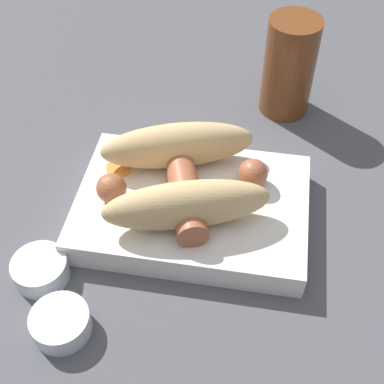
{
  "coord_description": "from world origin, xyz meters",
  "views": [
    {
      "loc": [
        0.06,
        -0.37,
        0.46
      ],
      "look_at": [
        0.0,
        0.0,
        0.04
      ],
      "focal_mm": 50.0,
      "sensor_mm": 36.0,
      "label": 1
    }
  ],
  "objects": [
    {
      "name": "condiment_cup_near",
      "position": [
        -0.14,
        -0.1,
        0.01
      ],
      "size": [
        0.06,
        0.06,
        0.02
      ],
      "color": "silver",
      "rests_on": "ground_plane"
    },
    {
      "name": "pickled_veggies",
      "position": [
        -0.08,
        0.04,
        0.03
      ],
      "size": [
        0.04,
        0.07,
        0.0
      ],
      "color": "orange",
      "rests_on": "food_tray"
    },
    {
      "name": "food_tray",
      "position": [
        0.0,
        0.0,
        0.02
      ],
      "size": [
        0.25,
        0.17,
        0.03
      ],
      "color": "silver",
      "rests_on": "ground_plane"
    },
    {
      "name": "sausage",
      "position": [
        -0.01,
        0.01,
        0.05
      ],
      "size": [
        0.18,
        0.15,
        0.03
      ],
      "color": "#9E5638",
      "rests_on": "food_tray"
    },
    {
      "name": "ground_plane",
      "position": [
        0.0,
        0.0,
        0.0
      ],
      "size": [
        3.0,
        3.0,
        0.0
      ],
      "primitive_type": "plane",
      "color": "#4C4C51"
    },
    {
      "name": "condiment_cup_far",
      "position": [
        -0.1,
        -0.15,
        0.01
      ],
      "size": [
        0.06,
        0.06,
        0.02
      ],
      "color": "silver",
      "rests_on": "ground_plane"
    },
    {
      "name": "drink_glass",
      "position": [
        0.09,
        0.21,
        0.07
      ],
      "size": [
        0.07,
        0.07,
        0.13
      ],
      "color": "brown",
      "rests_on": "ground_plane"
    },
    {
      "name": "bread_roll",
      "position": [
        -0.01,
        0.01,
        0.06
      ],
      "size": [
        0.2,
        0.18,
        0.05
      ],
      "color": "tan",
      "rests_on": "food_tray"
    }
  ]
}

